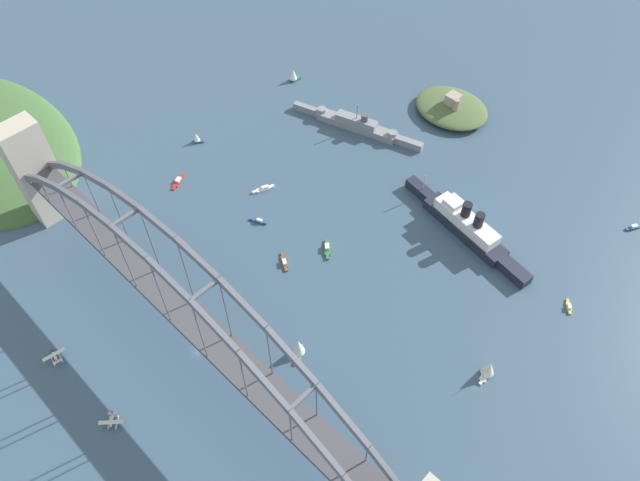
{
  "coord_description": "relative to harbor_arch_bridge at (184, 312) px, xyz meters",
  "views": [
    {
      "loc": [
        129.03,
        -53.41,
        240.06
      ],
      "look_at": [
        0.0,
        79.83,
        8.0
      ],
      "focal_mm": 33.4,
      "sensor_mm": 36.0,
      "label": 1
    }
  ],
  "objects": [
    {
      "name": "ground_plane",
      "position": [
        0.0,
        0.0,
        -33.16
      ],
      "size": [
        1400.0,
        1400.0,
        0.0
      ],
      "primitive_type": "plane",
      "color": "#385166"
    },
    {
      "name": "harbor_arch_bridge",
      "position": [
        0.0,
        0.0,
        0.0
      ],
      "size": [
        298.68,
        19.38,
        76.45
      ],
      "color": "#BCB29E",
      "rests_on": "ground"
    },
    {
      "name": "ocean_liner",
      "position": [
        45.78,
        140.76,
        -27.55
      ],
      "size": [
        85.63,
        20.91,
        19.81
      ],
      "color": "#1E2333",
      "rests_on": "ground"
    },
    {
      "name": "naval_cruiser",
      "position": [
        -48.74,
        162.66,
        -29.8
      ],
      "size": [
        82.87,
        28.27,
        18.22
      ],
      "color": "gray",
      "rests_on": "ground"
    },
    {
      "name": "fort_island_mid_harbor",
      "position": [
        -17.27,
        214.98,
        -29.49
      ],
      "size": [
        46.58,
        39.49,
        14.0
      ],
      "color": "#4C6038",
      "rests_on": "ground"
    },
    {
      "name": "seaplane_taxiing_near_bridge",
      "position": [
        1.59,
        -45.17,
        -31.2
      ],
      "size": [
        8.74,
        8.85,
        4.8
      ],
      "color": "#B7B7B2",
      "rests_on": "ground"
    },
    {
      "name": "seaplane_second_in_formation",
      "position": [
        -41.64,
        -45.99,
        -31.22
      ],
      "size": [
        7.69,
        10.2,
        4.83
      ],
      "color": "#B7B7B2",
      "rests_on": "ground"
    },
    {
      "name": "small_boat_0",
      "position": [
        -110.94,
        169.5,
        -28.8
      ],
      "size": [
        5.95,
        8.64,
        9.39
      ],
      "color": "#2D6B3D",
      "rests_on": "ground"
    },
    {
      "name": "small_boat_1",
      "position": [
        -51.89,
        88.61,
        -32.26
      ],
      "size": [
        6.15,
        12.54,
        2.47
      ],
      "color": "silver",
      "rests_on": "ground"
    },
    {
      "name": "small_boat_2",
      "position": [
        -90.97,
        59.18,
        -32.47
      ],
      "size": [
        7.23,
        12.08,
        1.96
      ],
      "color": "#B2231E",
      "rests_on": "ground"
    },
    {
      "name": "small_boat_3",
      "position": [
        108.32,
        205.55,
        -32.38
      ],
      "size": [
        6.38,
        10.41,
        2.2
      ],
      "color": "#234C8C",
      "rests_on": "ground"
    },
    {
      "name": "small_boat_4",
      "position": [
        33.68,
        31.27,
        -27.52
      ],
      "size": [
        7.89,
        10.01,
        12.31
      ],
      "color": "gold",
      "rests_on": "ground"
    },
    {
      "name": "small_boat_5",
      "position": [
        -7.31,
        61.63,
        -32.38
      ],
      "size": [
        10.97,
        7.68,
        2.2
      ],
      "color": "brown",
      "rests_on": "ground"
    },
    {
      "name": "small_boat_6",
      "position": [
        100.03,
        81.37,
        -28.07
      ],
      "size": [
        6.42,
        10.49,
        11.08
      ],
      "color": "silver",
      "rests_on": "ground"
    },
    {
      "name": "small_boat_7",
      "position": [
        -109.44,
        87.76,
        -29.78
      ],
      "size": [
        6.39,
        5.45,
        7.15
      ],
      "color": "#234C8C",
      "rests_on": "ground"
    },
    {
      "name": "small_boat_8",
      "position": [
        2.3,
        82.67,
        -32.23
      ],
      "size": [
        10.24,
        10.07,
        2.6
      ],
      "color": "#2D6B3D",
      "rests_on": "ground"
    },
    {
      "name": "small_boat_9",
      "position": [
        -36.6,
        70.93,
        -32.34
      ],
      "size": [
        9.43,
        5.28,
        2.26
      ],
      "color": "#234C8C",
      "rests_on": "ground"
    },
    {
      "name": "small_boat_10",
      "position": [
        108.58,
        137.17,
        -32.44
      ],
      "size": [
        6.27,
        7.42,
        2.02
      ],
      "color": "gold",
      "rests_on": "ground"
    },
    {
      "name": "channel_marker_buoy",
      "position": [
        -52.84,
        34.23,
        -32.04
      ],
      "size": [
        2.2,
        2.2,
        2.75
      ],
      "color": "red",
      "rests_on": "ground"
    }
  ]
}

